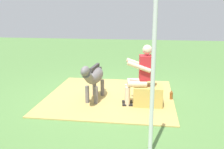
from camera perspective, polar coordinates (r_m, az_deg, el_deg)
The scene contains 7 objects.
ground_plane at distance 6.19m, azimuth -0.84°, elevation -5.21°, with size 24.00×24.00×0.00m, color #568442.
hay_patch at distance 6.32m, azimuth -0.42°, elevation -4.70°, with size 2.94×3.00×0.02m, color tan.
hay_bale at distance 5.77m, azimuth 7.80°, elevation -4.52°, with size 0.61×0.51×0.44m, color tan.
person_seated at distance 5.62m, azimuth 6.33°, elevation 0.34°, with size 0.69×0.47×1.32m.
pony_standing at distance 5.88m, azimuth -3.95°, elevation -0.49°, with size 0.38×1.35×0.94m.
soda_bottle at distance 6.21m, azimuth 12.67°, elevation -4.39°, with size 0.07×0.07×0.24m.
tent_pole_left at distance 3.58m, azimuth 8.81°, elevation -0.32°, with size 0.06×0.06×2.34m, color silver.
Camera 1 is at (-0.92, 5.77, 2.05)m, focal length 42.40 mm.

